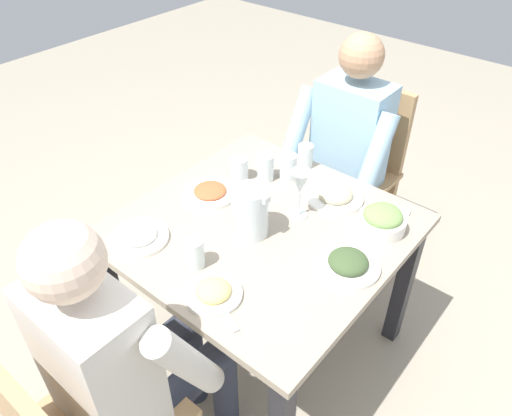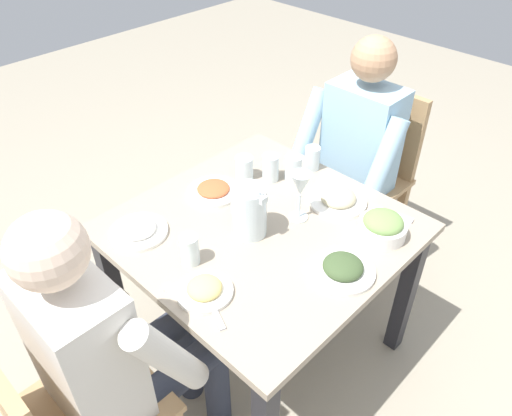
{
  "view_description": "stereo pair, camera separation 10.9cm",
  "coord_description": "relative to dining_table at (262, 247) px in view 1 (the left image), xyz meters",
  "views": [
    {
      "loc": [
        -0.86,
        1.06,
        1.86
      ],
      "look_at": [
        0.04,
        -0.02,
        0.75
      ],
      "focal_mm": 34.55,
      "sensor_mm": 36.0,
      "label": 1
    },
    {
      "loc": [
        -0.94,
        0.99,
        1.86
      ],
      "look_at": [
        0.04,
        -0.02,
        0.75
      ],
      "focal_mm": 34.55,
      "sensor_mm": 36.0,
      "label": 2
    }
  ],
  "objects": [
    {
      "name": "fork_far",
      "position": [
        -0.3,
        -0.39,
        0.11
      ],
      "size": [
        0.17,
        0.06,
        0.01
      ],
      "primitive_type": "cube",
      "rotation": [
        0.0,
        0.0,
        0.2
      ],
      "color": "silver",
      "rests_on": "dining_table"
    },
    {
      "name": "water_glass_by_pitcher",
      "position": [
        0.11,
        -0.42,
        0.16
      ],
      "size": [
        0.06,
        0.06,
        0.1
      ],
      "primitive_type": "cylinder",
      "color": "silver",
      "rests_on": "dining_table"
    },
    {
      "name": "knife_near",
      "position": [
        -0.16,
        0.38,
        0.11
      ],
      "size": [
        0.18,
        0.09,
        0.01
      ],
      "primitive_type": "cube",
      "rotation": [
        0.0,
        0.0,
        -0.38
      ],
      "color": "silver",
      "rests_on": "dining_table"
    },
    {
      "name": "plate_rice_curry",
      "position": [
        0.28,
        -0.01,
        0.12
      ],
      "size": [
        0.21,
        0.21,
        0.04
      ],
      "color": "white",
      "rests_on": "dining_table"
    },
    {
      "name": "diner_near",
      "position": [
        0.08,
        -0.65,
        0.06
      ],
      "size": [
        0.48,
        0.53,
        1.19
      ],
      "color": "#9EC6E0",
      "rests_on": "ground_plane"
    },
    {
      "name": "ground_plane",
      "position": [
        0.0,
        0.0,
        -0.59
      ],
      "size": [
        8.0,
        8.0,
        0.0
      ],
      "primitive_type": "plane",
      "color": "#9E937F"
    },
    {
      "name": "water_glass_near_right",
      "position": [
        0.18,
        -0.24,
        0.16
      ],
      "size": [
        0.07,
        0.07,
        0.11
      ],
      "primitive_type": "cylinder",
      "color": "silver",
      "rests_on": "dining_table"
    },
    {
      "name": "fork_near",
      "position": [
        -0.07,
        0.41,
        0.11
      ],
      "size": [
        0.17,
        0.06,
        0.01
      ],
      "primitive_type": "cube",
      "rotation": [
        0.0,
        0.0,
        0.22
      ],
      "color": "silver",
      "rests_on": "dining_table"
    },
    {
      "name": "plate_dolmas",
      "position": [
        -0.35,
        -0.02,
        0.13
      ],
      "size": [
        0.21,
        0.21,
        0.05
      ],
      "color": "white",
      "rests_on": "dining_table"
    },
    {
      "name": "chair_near",
      "position": [
        0.08,
        -0.85,
        -0.08
      ],
      "size": [
        0.4,
        0.4,
        0.9
      ],
      "color": "tan",
      "rests_on": "ground_plane"
    },
    {
      "name": "plate_yoghurt",
      "position": [
        0.28,
        0.34,
        0.12
      ],
      "size": [
        0.21,
        0.21,
        0.05
      ],
      "color": "white",
      "rests_on": "dining_table"
    },
    {
      "name": "plate_beans",
      "position": [
        -0.11,
        -0.31,
        0.13
      ],
      "size": [
        0.22,
        0.22,
        0.05
      ],
      "color": "white",
      "rests_on": "dining_table"
    },
    {
      "name": "diner_far",
      "position": [
        -0.03,
        0.65,
        0.06
      ],
      "size": [
        0.48,
        0.53,
        1.19
      ],
      "color": "silver",
      "rests_on": "ground_plane"
    },
    {
      "name": "water_glass_far_left",
      "position": [
        0.04,
        0.3,
        0.16
      ],
      "size": [
        0.06,
        0.06,
        0.11
      ],
      "primitive_type": "cylinder",
      "color": "silver",
      "rests_on": "dining_table"
    },
    {
      "name": "salad_bowl",
      "position": [
        -0.34,
        -0.26,
        0.15
      ],
      "size": [
        0.17,
        0.17,
        0.09
      ],
      "color": "white",
      "rests_on": "dining_table"
    },
    {
      "name": "water_pitcher",
      "position": [
        0.01,
        0.05,
        0.2
      ],
      "size": [
        0.16,
        0.12,
        0.19
      ],
      "color": "silver",
      "rests_on": "dining_table"
    },
    {
      "name": "water_glass_center",
      "position": [
        0.26,
        -0.17,
        0.16
      ],
      "size": [
        0.07,
        0.07,
        0.1
      ],
      "primitive_type": "cylinder",
      "color": "silver",
      "rests_on": "dining_table"
    },
    {
      "name": "dining_table",
      "position": [
        0.0,
        0.0,
        0.0
      ],
      "size": [
        0.95,
        0.95,
        0.7
      ],
      "color": "gray",
      "rests_on": "ground_plane"
    },
    {
      "name": "wine_glass",
      "position": [
        -0.07,
        -0.13,
        0.25
      ],
      "size": [
        0.08,
        0.08,
        0.2
      ],
      "color": "silver",
      "rests_on": "dining_table"
    },
    {
      "name": "water_glass_near_left",
      "position": [
        0.12,
        -0.31,
        0.16
      ],
      "size": [
        0.07,
        0.07,
        0.1
      ],
      "primitive_type": "cylinder",
      "color": "silver",
      "rests_on": "dining_table"
    },
    {
      "name": "plate_fries",
      "position": [
        -0.1,
        0.36,
        0.12
      ],
      "size": [
        0.18,
        0.18,
        0.05
      ],
      "color": "white",
      "rests_on": "dining_table"
    }
  ]
}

